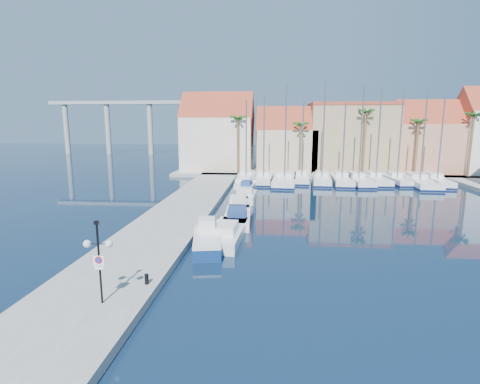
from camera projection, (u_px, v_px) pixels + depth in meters
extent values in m
plane|color=black|center=(273.00, 289.00, 20.05)|extent=(260.00, 260.00, 0.00)
cube|color=gray|center=(175.00, 218.00, 34.03)|extent=(6.00, 77.00, 0.50)
cube|color=gray|center=(331.00, 171.00, 66.08)|extent=(54.00, 16.00, 0.50)
cylinder|color=black|center=(99.00, 263.00, 17.12)|extent=(0.10, 0.10, 3.98)
cylinder|color=black|center=(93.00, 244.00, 16.96)|extent=(0.50, 0.09, 0.05)
cylinder|color=black|center=(103.00, 244.00, 16.95)|extent=(0.50, 0.09, 0.05)
sphere|color=white|center=(87.00, 244.00, 16.96)|extent=(0.36, 0.36, 0.36)
sphere|color=white|center=(109.00, 244.00, 16.95)|extent=(0.36, 0.36, 0.36)
cube|color=black|center=(96.00, 223.00, 16.77)|extent=(0.23, 0.14, 0.16)
cube|color=white|center=(99.00, 261.00, 17.05)|extent=(0.50, 0.07, 0.50)
cylinder|color=red|center=(98.00, 260.00, 17.01)|extent=(0.34, 0.04, 0.34)
cylinder|color=#1933A5|center=(98.00, 260.00, 17.00)|extent=(0.24, 0.03, 0.24)
cube|color=white|center=(99.00, 268.00, 17.11)|extent=(0.40, 0.06, 0.14)
cylinder|color=black|center=(147.00, 279.00, 19.47)|extent=(0.22, 0.22, 0.54)
cube|color=navy|center=(207.00, 243.00, 26.37)|extent=(2.79, 5.75, 0.83)
cube|color=white|center=(207.00, 236.00, 26.27)|extent=(2.79, 5.75, 0.18)
cube|color=white|center=(207.00, 225.00, 27.26)|extent=(1.44, 1.66, 1.01)
cube|color=white|center=(227.00, 234.00, 28.59)|extent=(2.78, 7.59, 0.80)
cube|color=white|center=(225.00, 228.00, 27.74)|extent=(1.81, 2.70, 0.60)
cube|color=white|center=(238.00, 217.00, 33.63)|extent=(2.56, 7.14, 0.80)
cube|color=navy|center=(237.00, 211.00, 32.81)|extent=(1.69, 2.53, 0.60)
cube|color=white|center=(239.00, 204.00, 38.79)|extent=(2.61, 6.44, 0.80)
cube|color=white|center=(239.00, 199.00, 38.04)|extent=(1.61, 2.32, 0.60)
cube|color=white|center=(248.00, 197.00, 42.62)|extent=(1.85, 5.40, 0.80)
cube|color=white|center=(247.00, 192.00, 41.97)|extent=(1.25, 1.90, 0.60)
cube|color=white|center=(247.00, 188.00, 48.58)|extent=(2.19, 5.47, 0.80)
cube|color=navy|center=(246.00, 183.00, 47.93)|extent=(1.36, 1.97, 0.60)
cube|color=white|center=(247.00, 183.00, 52.39)|extent=(2.86, 7.43, 0.80)
cube|color=white|center=(246.00, 179.00, 51.56)|extent=(1.81, 2.66, 0.60)
cube|color=white|center=(246.00, 179.00, 55.76)|extent=(2.65, 9.75, 1.00)
cube|color=#0D1944|center=(246.00, 181.00, 55.82)|extent=(2.71, 9.81, 0.28)
cube|color=white|center=(247.00, 172.00, 56.57)|extent=(1.81, 2.94, 0.60)
cylinder|color=slate|center=(246.00, 139.00, 54.19)|extent=(0.20, 0.20, 10.92)
cube|color=white|center=(264.00, 179.00, 55.33)|extent=(2.80, 9.29, 1.00)
cube|color=#0D1944|center=(264.00, 181.00, 55.39)|extent=(2.86, 9.35, 0.28)
cube|color=white|center=(264.00, 173.00, 56.08)|extent=(1.79, 2.83, 0.60)
cylinder|color=slate|center=(264.00, 136.00, 53.72)|extent=(0.20, 0.20, 11.61)
cube|color=white|center=(285.00, 180.00, 54.50)|extent=(3.93, 11.97, 1.00)
cube|color=#0D1944|center=(285.00, 182.00, 54.55)|extent=(3.99, 12.04, 0.28)
cube|color=white|center=(285.00, 173.00, 55.49)|extent=(2.40, 3.68, 0.60)
cylinder|color=slate|center=(286.00, 132.00, 52.64)|extent=(0.20, 0.20, 12.91)
cube|color=white|center=(301.00, 179.00, 55.76)|extent=(2.66, 8.26, 1.00)
cube|color=#0D1944|center=(301.00, 181.00, 55.82)|extent=(2.72, 8.33, 0.28)
cube|color=white|center=(302.00, 173.00, 56.41)|extent=(1.64, 2.54, 0.60)
cylinder|color=slate|center=(303.00, 139.00, 54.27)|extent=(0.20, 0.20, 10.86)
cube|color=white|center=(322.00, 180.00, 54.85)|extent=(3.18, 9.48, 1.00)
cube|color=#0D1944|center=(321.00, 182.00, 54.91)|extent=(3.24, 9.54, 0.28)
cube|color=white|center=(321.00, 173.00, 55.61)|extent=(1.92, 2.92, 0.60)
cylinder|color=slate|center=(324.00, 130.00, 53.07)|extent=(0.20, 0.20, 13.42)
cube|color=white|center=(342.00, 180.00, 54.39)|extent=(3.11, 9.87, 1.00)
cube|color=#0D1944|center=(341.00, 182.00, 54.45)|extent=(3.17, 9.94, 0.28)
cube|color=white|center=(341.00, 174.00, 55.19)|extent=(1.94, 3.02, 0.60)
cylinder|color=slate|center=(344.00, 141.00, 52.86)|extent=(0.20, 0.20, 10.42)
cube|color=white|center=(358.00, 181.00, 53.99)|extent=(3.15, 9.82, 1.00)
cube|color=#0D1944|center=(357.00, 183.00, 54.05)|extent=(3.21, 9.88, 0.28)
cube|color=white|center=(356.00, 174.00, 54.79)|extent=(1.95, 3.01, 0.60)
cylinder|color=slate|center=(361.00, 132.00, 52.23)|extent=(0.20, 0.20, 12.90)
cube|color=white|center=(375.00, 180.00, 54.58)|extent=(2.89, 9.25, 1.00)
cube|color=#0D1944|center=(375.00, 182.00, 54.64)|extent=(2.96, 9.31, 0.28)
cube|color=white|center=(373.00, 174.00, 55.33)|extent=(1.82, 2.83, 0.60)
cylinder|color=slate|center=(379.00, 133.00, 52.88)|extent=(0.20, 0.20, 12.56)
cube|color=white|center=(396.00, 180.00, 54.38)|extent=(2.84, 8.43, 1.00)
cube|color=#0D1944|center=(396.00, 182.00, 54.44)|extent=(2.91, 8.50, 0.28)
cube|color=white|center=(394.00, 174.00, 55.05)|extent=(1.71, 2.60, 0.60)
cylinder|color=slate|center=(400.00, 136.00, 52.79)|extent=(0.20, 0.20, 11.87)
cube|color=white|center=(418.00, 182.00, 52.95)|extent=(3.65, 11.72, 1.00)
cube|color=#0D1944|center=(418.00, 184.00, 53.01)|extent=(3.71, 11.78, 0.28)
cube|color=white|center=(416.00, 175.00, 53.92)|extent=(2.30, 3.58, 0.60)
cylinder|color=slate|center=(424.00, 136.00, 51.19)|extent=(0.20, 0.20, 11.98)
cube|color=white|center=(436.00, 181.00, 53.32)|extent=(3.16, 9.38, 1.00)
cube|color=#0D1944|center=(436.00, 183.00, 53.38)|extent=(3.23, 9.45, 0.28)
cube|color=white|center=(434.00, 175.00, 54.06)|extent=(1.90, 2.90, 0.60)
cylinder|color=slate|center=(441.00, 138.00, 51.74)|extent=(0.20, 0.20, 11.25)
cube|color=beige|center=(218.00, 144.00, 66.03)|extent=(12.00, 9.00, 9.00)
cube|color=maroon|center=(218.00, 118.00, 65.20)|extent=(12.30, 9.00, 9.00)
cube|color=#C8B08D|center=(286.00, 150.00, 65.13)|extent=(10.00, 8.00, 7.00)
cube|color=maroon|center=(287.00, 130.00, 64.49)|extent=(10.30, 8.00, 8.00)
cube|color=tan|center=(350.00, 139.00, 64.75)|extent=(14.00, 10.00, 11.00)
cube|color=maroon|center=(352.00, 105.00, 63.69)|extent=(14.20, 10.20, 0.50)
cube|color=#B07659|center=(424.00, 148.00, 62.97)|extent=(10.00, 8.00, 8.00)
cube|color=maroon|center=(426.00, 124.00, 62.23)|extent=(10.30, 8.00, 8.00)
cylinder|color=brown|center=(238.00, 146.00, 60.78)|extent=(0.36, 0.36, 9.00)
sphere|color=#1C5719|center=(238.00, 119.00, 59.97)|extent=(2.60, 2.60, 2.60)
cylinder|color=brown|center=(300.00, 149.00, 59.97)|extent=(0.36, 0.36, 8.00)
sphere|color=#1C5719|center=(301.00, 125.00, 59.26)|extent=(2.60, 2.60, 2.60)
cylinder|color=brown|center=(364.00, 143.00, 58.88)|extent=(0.36, 0.36, 10.00)
sphere|color=#1C5719|center=(366.00, 112.00, 57.99)|extent=(2.60, 2.60, 2.60)
cylinder|color=brown|center=(416.00, 149.00, 58.30)|extent=(0.36, 0.36, 8.50)
sphere|color=#1C5719|center=(419.00, 122.00, 57.55)|extent=(2.60, 2.60, 2.60)
cylinder|color=brown|center=(471.00, 146.00, 57.49)|extent=(0.36, 0.36, 9.50)
sphere|color=#1C5719|center=(474.00, 115.00, 56.64)|extent=(2.60, 2.60, 2.60)
cube|color=#9E9E99|center=(135.00, 103.00, 101.15)|extent=(48.00, 2.20, 0.90)
cylinder|color=#9E9E99|center=(66.00, 129.00, 104.24)|extent=(1.40, 1.40, 14.00)
cylinder|color=#9E9E99|center=(108.00, 129.00, 103.16)|extent=(1.40, 1.40, 14.00)
cylinder|color=#9E9E99|center=(150.00, 129.00, 102.08)|extent=(1.40, 1.40, 14.00)
cylinder|color=#9E9E99|center=(193.00, 129.00, 101.00)|extent=(1.40, 1.40, 14.00)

